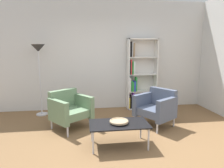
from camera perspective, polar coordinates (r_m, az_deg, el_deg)
The scene contains 8 objects.
ground_plane at distance 3.59m, azimuth 1.72°, elevation -17.53°, with size 8.32×8.32×0.00m, color brown.
plaster_back_panel at distance 5.62m, azimuth -2.43°, elevation 7.89°, with size 6.40×0.12×2.90m, color silver.
bookshelf_tall at distance 5.63m, azimuth 7.39°, elevation 2.39°, with size 0.80×0.30×1.90m.
coffee_table_low at distance 3.55m, azimuth 1.94°, elevation -11.29°, with size 1.00×0.56×0.40m.
decorative_bowl at distance 3.53m, azimuth 1.95°, elevation -10.29°, with size 0.32×0.32×0.05m.
armchair_spare_guest at distance 4.54m, azimuth 12.18°, elevation -6.13°, with size 0.93×0.94×0.78m.
armchair_by_bookshelf at distance 4.38m, azimuth -11.68°, elevation -6.68°, with size 0.95×0.94×0.78m.
floor_lamp_torchiere at distance 5.28m, azimuth -19.66°, elevation 7.16°, with size 0.32×0.32×1.74m.
Camera 1 is at (-0.54, -3.13, 1.66)m, focal length 33.03 mm.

